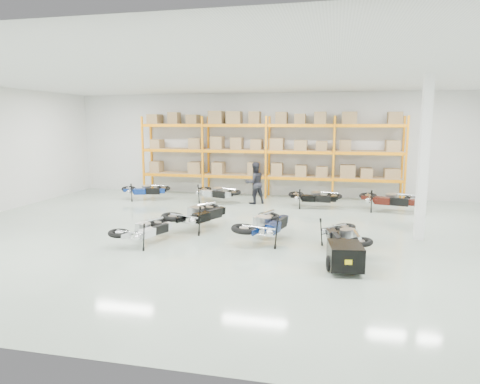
% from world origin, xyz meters
% --- Properties ---
extents(room, '(18.00, 18.00, 18.00)m').
position_xyz_m(room, '(0.00, 0.00, 2.25)').
color(room, '#A4B7A7').
rests_on(room, ground).
extents(pallet_rack, '(11.28, 0.98, 3.62)m').
position_xyz_m(pallet_rack, '(-0.00, 6.45, 2.26)').
color(pallet_rack, orange).
rests_on(pallet_rack, ground).
extents(structural_column, '(0.25, 0.25, 4.50)m').
position_xyz_m(structural_column, '(5.20, 0.50, 2.25)').
color(structural_column, white).
rests_on(structural_column, ground).
extents(moto_blue_centre, '(1.45, 2.18, 1.29)m').
position_xyz_m(moto_blue_centre, '(1.05, -0.59, 0.61)').
color(moto_blue_centre, '#071848').
rests_on(moto_blue_centre, ground).
extents(moto_silver_left, '(1.38, 1.85, 1.07)m').
position_xyz_m(moto_silver_left, '(-2.06, -1.57, 0.51)').
color(moto_silver_left, silver).
rests_on(moto_silver_left, ground).
extents(moto_black_far_left, '(1.72, 2.24, 1.30)m').
position_xyz_m(moto_black_far_left, '(-1.16, 0.26, 0.61)').
color(moto_black_far_left, black).
rests_on(moto_black_far_left, ground).
extents(moto_touring_right, '(1.23, 1.87, 1.11)m').
position_xyz_m(moto_touring_right, '(3.14, -1.05, 0.52)').
color(moto_touring_right, black).
rests_on(moto_touring_right, ground).
extents(trailer, '(0.81, 1.51, 0.62)m').
position_xyz_m(trailer, '(3.14, -2.65, 0.36)').
color(trailer, black).
rests_on(trailer, ground).
extents(moto_back_a, '(1.93, 1.33, 1.14)m').
position_xyz_m(moto_back_a, '(-4.92, 4.65, 0.54)').
color(moto_back_a, navy).
rests_on(moto_back_a, ground).
extents(moto_back_b, '(1.96, 1.44, 1.14)m').
position_xyz_m(moto_back_b, '(-1.84, 4.65, 0.54)').
color(moto_back_b, '#ADB4B7').
rests_on(moto_back_b, ground).
extents(moto_back_c, '(1.81, 0.98, 1.14)m').
position_xyz_m(moto_back_c, '(2.14, 4.46, 0.54)').
color(moto_back_c, black).
rests_on(moto_back_c, ground).
extents(moto_back_d, '(2.10, 1.41, 1.24)m').
position_xyz_m(moto_back_d, '(4.84, 4.31, 0.59)').
color(moto_back_d, '#41120D').
rests_on(moto_back_d, ground).
extents(person_back, '(1.03, 0.99, 1.67)m').
position_xyz_m(person_back, '(-0.25, 4.78, 0.84)').
color(person_back, black).
rests_on(person_back, ground).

